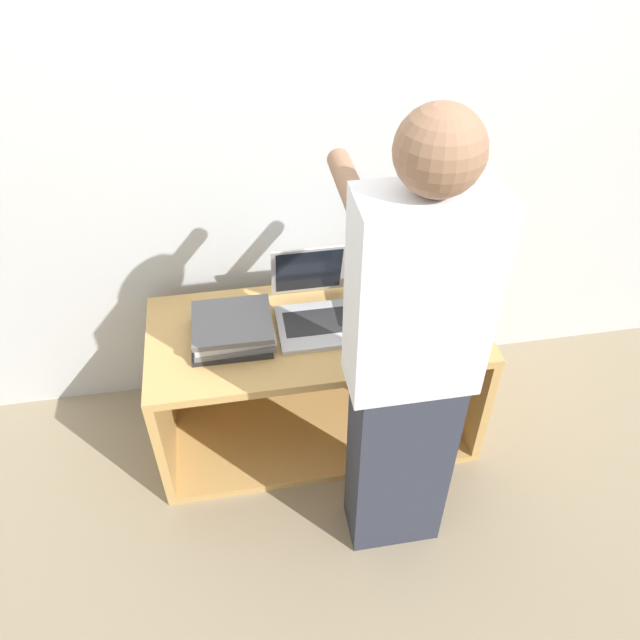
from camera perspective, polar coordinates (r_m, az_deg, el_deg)
ground_plane at (r=2.77m, az=0.77°, el=-14.61°), size 12.00×12.00×0.00m
wall_back at (r=2.52m, az=-2.01°, el=15.51°), size 8.00×0.05×2.40m
cart at (r=2.76m, az=-0.56°, el=-4.61°), size 1.35×0.61×0.62m
laptop_open at (r=2.50m, az=-0.59°, el=1.17°), size 0.31×0.37×0.29m
laptop_stack_left at (r=2.45m, az=-8.05°, el=-0.80°), size 0.32×0.30×0.09m
laptop_stack_right at (r=2.52m, az=7.25°, el=1.30°), size 0.33×0.30×0.14m
person at (r=1.99m, az=8.19°, el=-4.49°), size 0.40×0.53×1.73m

